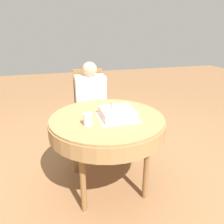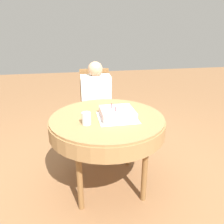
% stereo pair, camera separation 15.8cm
% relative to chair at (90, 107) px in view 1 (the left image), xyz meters
% --- Properties ---
extents(ground_plane, '(12.00, 12.00, 0.00)m').
position_rel_chair_xyz_m(ground_plane, '(0.01, -0.83, -0.53)').
color(ground_plane, '#8C603D').
extents(dining_table, '(1.04, 1.04, 0.73)m').
position_rel_chair_xyz_m(dining_table, '(0.01, -0.83, 0.11)').
color(dining_table, '#9E7547').
rests_on(dining_table, ground_plane).
extents(chair, '(0.42, 0.42, 1.00)m').
position_rel_chair_xyz_m(chair, '(0.00, 0.00, 0.00)').
color(chair, brown).
rests_on(chair, ground_plane).
extents(person, '(0.36, 0.32, 1.11)m').
position_rel_chair_xyz_m(person, '(-0.00, -0.10, 0.14)').
color(person, tan).
rests_on(person, ground_plane).
extents(napkin, '(0.34, 0.34, 0.00)m').
position_rel_chair_xyz_m(napkin, '(0.09, -0.88, 0.20)').
color(napkin, white).
rests_on(napkin, dining_table).
extents(birthday_cake, '(0.29, 0.29, 0.12)m').
position_rel_chair_xyz_m(birthday_cake, '(0.09, -0.88, 0.24)').
color(birthday_cake, silver).
rests_on(birthday_cake, dining_table).
extents(drinking_glass, '(0.07, 0.07, 0.10)m').
position_rel_chair_xyz_m(drinking_glass, '(-0.19, -0.97, 0.25)').
color(drinking_glass, silver).
rests_on(drinking_glass, dining_table).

